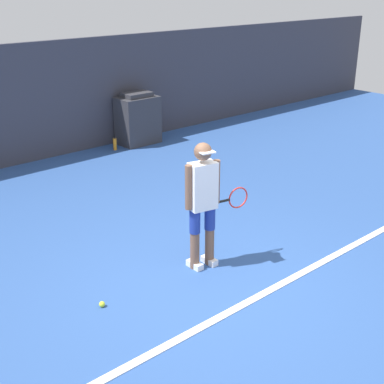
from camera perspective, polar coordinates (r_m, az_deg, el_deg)
name	(u,v)px	position (r m, az deg, el deg)	size (l,w,h in m)	color
ground_plane	(211,287)	(6.60, 2.07, -10.07)	(24.00, 24.00, 0.00)	#2D5193
back_wall	(1,108)	(10.95, -19.70, 8.44)	(24.00, 0.10, 2.35)	#383842
court_baseline	(243,305)	(6.28, 5.41, -11.91)	(21.60, 0.10, 0.01)	white
tennis_player	(203,200)	(6.63, 1.21, -0.85)	(0.91, 0.32, 1.67)	brown
tennis_ball	(102,304)	(6.30, -9.58, -11.72)	(0.07, 0.07, 0.07)	#D1E533
covered_chair	(138,119)	(12.07, -5.80, 7.73)	(0.89, 0.60, 1.15)	#333338
water_bottle	(115,144)	(11.74, -8.23, 5.09)	(0.08, 0.08, 0.28)	orange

